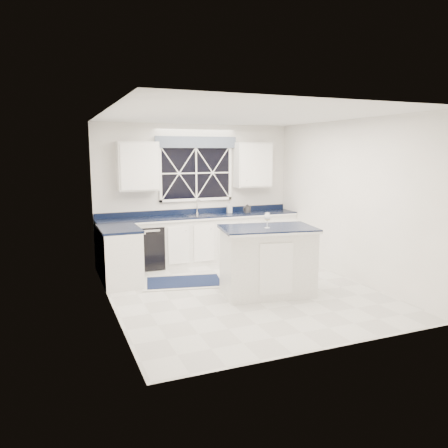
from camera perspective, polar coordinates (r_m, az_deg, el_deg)
name	(u,v)px	position (r m, az deg, el deg)	size (l,w,h in m)	color
ground	(242,291)	(6.98, 2.33, -8.67)	(4.50, 4.50, 0.00)	silver
back_wall	(196,193)	(8.77, -3.73, 4.06)	(4.00, 0.10, 2.70)	white
base_cabinets	(187,243)	(8.36, -4.80, -2.46)	(3.99, 1.60, 0.90)	silver
countertop	(201,216)	(8.54, -3.06, 1.01)	(3.98, 0.64, 0.04)	black
dishwasher	(146,246)	(8.34, -10.19, -2.89)	(0.60, 0.58, 0.82)	black
window	(196,169)	(8.69, -3.66, 7.18)	(1.65, 0.09, 1.26)	black
upper_cabinets	(198,166)	(8.57, -3.40, 7.62)	(3.10, 0.34, 0.90)	silver
faucet	(197,206)	(8.70, -3.49, 2.35)	(0.05, 0.20, 0.30)	silver
island	(267,260)	(6.73, 5.70, -4.76)	(1.52, 1.06, 1.04)	silver
rug	(184,282)	(7.41, -5.24, -7.53)	(1.52, 1.10, 0.02)	#B4B4AF
kettle	(247,209)	(8.92, 3.05, 2.02)	(0.23, 0.19, 0.17)	#313134
wine_glass	(267,218)	(6.51, 5.67, 0.84)	(0.10, 0.10, 0.23)	white
soap_bottle	(229,207)	(8.86, 0.71, 2.17)	(0.10, 0.10, 0.22)	silver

